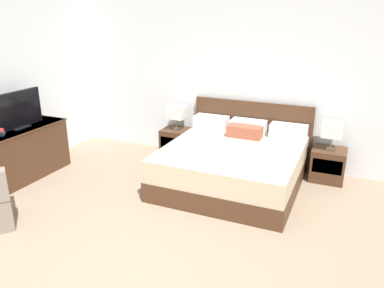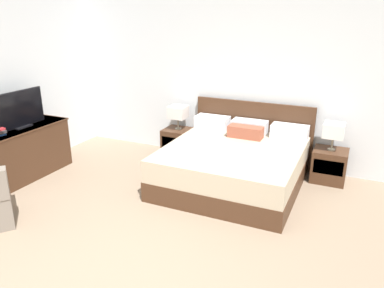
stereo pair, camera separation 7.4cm
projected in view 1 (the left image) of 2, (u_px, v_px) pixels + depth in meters
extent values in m
plane|color=#84705B|center=(125.00, 281.00, 3.56)|extent=(10.41, 10.41, 0.00)
cube|color=silver|center=(239.00, 81.00, 6.13)|extent=(7.27, 0.06, 2.71)
cube|color=#422819|center=(231.00, 177.00, 5.48)|extent=(1.89, 1.96, 0.28)
cube|color=tan|center=(232.00, 158.00, 5.39)|extent=(1.87, 1.94, 0.31)
cube|color=#422819|center=(251.00, 133.00, 6.22)|extent=(1.96, 0.05, 1.06)
cube|color=silver|center=(211.00, 122.00, 6.24)|extent=(0.55, 0.28, 0.20)
cube|color=silver|center=(248.00, 126.00, 6.00)|extent=(0.55, 0.28, 0.20)
cube|color=silver|center=(288.00, 131.00, 5.76)|extent=(0.55, 0.28, 0.20)
cube|color=brown|center=(245.00, 132.00, 5.76)|extent=(0.53, 0.22, 0.18)
cube|color=#422819|center=(177.00, 143.00, 6.61)|extent=(0.49, 0.45, 0.49)
cube|color=black|center=(171.00, 144.00, 6.40)|extent=(0.42, 0.01, 0.22)
cube|color=#422819|center=(328.00, 165.00, 5.65)|extent=(0.49, 0.45, 0.49)
cube|color=black|center=(327.00, 167.00, 5.44)|extent=(0.42, 0.01, 0.22)
cylinder|color=gray|center=(177.00, 129.00, 6.53)|extent=(0.11, 0.11, 0.02)
cylinder|color=gray|center=(177.00, 123.00, 6.49)|extent=(0.02, 0.02, 0.18)
cube|color=silver|center=(177.00, 112.00, 6.43)|extent=(0.29, 0.29, 0.21)
cylinder|color=gray|center=(330.00, 149.00, 5.56)|extent=(0.11, 0.11, 0.02)
cylinder|color=gray|center=(331.00, 142.00, 5.53)|extent=(0.02, 0.02, 0.18)
cube|color=silver|center=(333.00, 130.00, 5.46)|extent=(0.29, 0.29, 0.21)
cube|color=#422819|center=(25.00, 152.00, 5.72)|extent=(0.52, 1.34, 0.79)
cube|color=#482C1C|center=(21.00, 128.00, 5.60)|extent=(0.54, 1.38, 0.02)
cube|color=black|center=(20.00, 127.00, 5.58)|extent=(0.18, 0.27, 0.02)
cube|color=black|center=(17.00, 110.00, 5.49)|extent=(0.04, 0.87, 0.54)
cube|color=black|center=(18.00, 110.00, 5.48)|extent=(0.01, 0.85, 0.52)
cube|color=#70665B|center=(3.00, 183.00, 4.47)|extent=(0.55, 0.45, 0.18)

